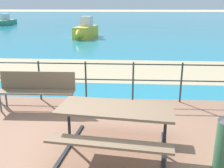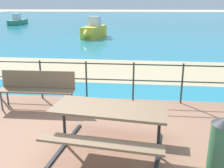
# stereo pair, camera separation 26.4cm
# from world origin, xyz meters

# --- Properties ---
(ground_plane) EXTENTS (240.00, 240.00, 0.00)m
(ground_plane) POSITION_xyz_m (0.00, 0.00, 0.00)
(ground_plane) COLOR beige
(patio_paving) EXTENTS (6.40, 5.20, 0.06)m
(patio_paving) POSITION_xyz_m (0.00, 0.00, 0.03)
(patio_paving) COLOR #996B51
(patio_paving) RESTS_ON ground
(sea_water) EXTENTS (90.00, 90.00, 0.01)m
(sea_water) POSITION_xyz_m (0.00, 40.00, 0.01)
(sea_water) COLOR teal
(sea_water) RESTS_ON ground
(beach_strip) EXTENTS (54.04, 4.31, 0.01)m
(beach_strip) POSITION_xyz_m (0.00, 5.89, 0.01)
(beach_strip) COLOR tan
(beach_strip) RESTS_ON ground
(picnic_table) EXTENTS (2.00, 1.69, 0.77)m
(picnic_table) POSITION_xyz_m (0.26, 0.12, 0.66)
(picnic_table) COLOR #7A6047
(picnic_table) RESTS_ON patio_paving
(park_bench) EXTENTS (1.75, 0.43, 0.87)m
(park_bench) POSITION_xyz_m (-1.63, 1.83, 0.59)
(park_bench) COLOR #7A6047
(park_bench) RESTS_ON patio_paving
(railing_fence) EXTENTS (5.94, 0.04, 1.00)m
(railing_fence) POSITION_xyz_m (0.00, 2.45, 0.69)
(railing_fence) COLOR #2D3833
(railing_fence) RESTS_ON patio_paving
(trash_bin) EXTENTS (0.40, 0.40, 0.90)m
(trash_bin) POSITION_xyz_m (1.92, -0.35, 0.51)
(trash_bin) COLOR #386B47
(trash_bin) RESTS_ON patio_paving
(boat_mid) EXTENTS (1.89, 4.77, 1.33)m
(boat_mid) POSITION_xyz_m (-14.34, 27.94, 0.40)
(boat_mid) COLOR #338466
(boat_mid) RESTS_ON sea_water
(boat_far) EXTENTS (1.55, 3.53, 1.55)m
(boat_far) POSITION_xyz_m (-2.67, 15.56, 0.53)
(boat_far) COLOR yellow
(boat_far) RESTS_ON sea_water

